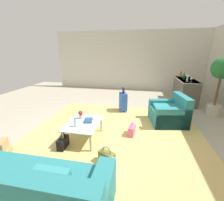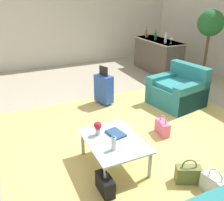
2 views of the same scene
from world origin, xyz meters
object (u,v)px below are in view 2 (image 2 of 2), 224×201
at_px(coffee_table, 114,143).
at_px(water_bottle, 114,143).
at_px(wine_bottle_amber, 146,33).
at_px(wine_glass_leftmost, 147,33).
at_px(suitcase_blue, 104,88).
at_px(coffee_table_book, 116,133).
at_px(handbag_pink, 162,127).
at_px(handbag_olive, 188,174).
at_px(handbag_black, 105,184).
at_px(wine_bottle_clear, 166,39).
at_px(potted_ficus, 209,34).
at_px(wine_glass_left_of_centre, 171,39).
at_px(wine_bottle_green, 156,36).
at_px(flower_vase, 98,127).
at_px(bar_console, 158,55).
at_px(armchair, 179,91).
at_px(handbag_white, 214,185).

height_order(coffee_table, water_bottle, water_bottle).
xyz_separation_m(water_bottle, wine_bottle_amber, (-4.19, 3.07, 0.56)).
xyz_separation_m(wine_glass_leftmost, suitcase_blue, (2.09, -2.38, -0.71)).
relative_size(coffee_table_book, handbag_pink, 0.78).
relative_size(wine_bottle_amber, handbag_olive, 0.84).
distance_m(coffee_table_book, handbag_black, 0.75).
bearing_deg(handbag_pink, handbag_black, -59.88).
distance_m(wine_bottle_clear, potted_ficus, 1.11).
bearing_deg(wine_glass_left_of_centre, wine_bottle_amber, -174.02).
bearing_deg(wine_bottle_green, coffee_table_book, -40.62).
bearing_deg(flower_vase, handbag_pink, 98.52).
bearing_deg(handbag_pink, wine_bottle_green, 148.97).
height_order(bar_console, handbag_black, bar_console).
bearing_deg(handbag_black, armchair, 124.90).
distance_m(bar_console, potted_ficus, 1.64).
height_order(bar_console, suitcase_blue, bar_console).
height_order(handbag_olive, potted_ficus, potted_ficus).
distance_m(handbag_olive, handbag_pink, 1.19).
distance_m(coffee_table, flower_vase, 0.32).
distance_m(wine_glass_left_of_centre, handbag_white, 4.59).
xyz_separation_m(wine_bottle_amber, handbag_white, (4.99, -2.10, -0.95)).
height_order(wine_bottle_green, handbag_white, wine_bottle_green).
relative_size(handbag_black, potted_ficus, 0.19).
bearing_deg(water_bottle, wine_glass_left_of_centre, 134.30).
bearing_deg(handbag_white, handbag_black, -115.47).
xyz_separation_m(suitcase_blue, handbag_pink, (1.59, 0.42, -0.23)).
bearing_deg(wine_bottle_green, handbag_pink, -31.03).
relative_size(water_bottle, wine_glass_leftmost, 1.32).
distance_m(wine_glass_leftmost, wine_glass_left_of_centre, 1.18).
height_order(coffee_table, wine_bottle_amber, wine_bottle_amber).
bearing_deg(handbag_white, flower_vase, -139.83).
relative_size(handbag_white, potted_ficus, 0.19).
distance_m(wine_bottle_green, handbag_white, 5.05).
distance_m(wine_bottle_green, suitcase_blue, 2.82).
xyz_separation_m(bar_console, wine_bottle_green, (0.01, -0.13, 0.58)).
height_order(flower_vase, wine_glass_leftmost, wine_glass_leftmost).
bearing_deg(wine_bottle_clear, handbag_pink, -35.49).
bearing_deg(wine_bottle_clear, wine_bottle_green, 180.00).
height_order(wine_glass_left_of_centre, handbag_pink, wine_glass_left_of_centre).
xyz_separation_m(wine_bottle_green, handbag_black, (3.92, -3.30, -0.95)).
bearing_deg(coffee_table_book, flower_vase, -124.42).
relative_size(flower_vase, wine_bottle_amber, 0.68).
relative_size(water_bottle, wine_bottle_clear, 0.68).
bearing_deg(handbag_white, handbag_pink, 170.33).
relative_size(armchair, wine_bottle_green, 3.68).
bearing_deg(bar_console, wine_glass_leftmost, -177.61).
relative_size(suitcase_blue, handbag_olive, 2.37).
relative_size(wine_bottle_amber, handbag_black, 0.84).
xyz_separation_m(flower_vase, handbag_white, (1.22, 1.03, -0.42)).
bearing_deg(flower_vase, wine_bottle_amber, 140.37).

